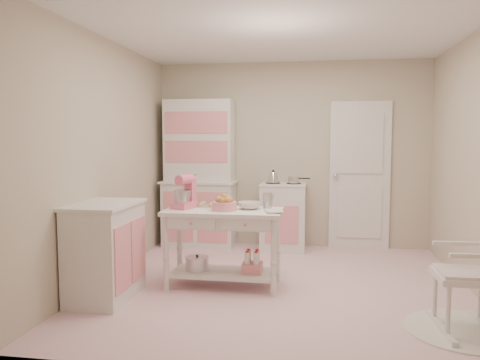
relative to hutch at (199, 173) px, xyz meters
name	(u,v)px	position (x,y,z in m)	size (l,w,h in m)	color
room_shell	(282,127)	(1.29, -1.66, 0.61)	(3.84, 3.84, 2.62)	pink
door	(360,175)	(2.24, 0.21, -0.02)	(0.82, 0.05, 2.04)	white
hutch	(199,173)	(0.00, 0.00, 0.00)	(1.06, 0.50, 2.08)	white
stove	(283,216)	(1.20, -0.05, -0.58)	(0.62, 0.57, 0.92)	white
base_cabinet	(105,251)	(-0.34, -2.32, -0.58)	(0.54, 0.84, 0.92)	white
lace_rug	(464,330)	(2.81, -2.60, -1.03)	(0.92, 0.92, 0.01)	white
rocking_chair	(467,263)	(2.81, -2.60, -0.49)	(0.48, 0.72, 1.10)	white
work_table	(223,248)	(0.70, -1.77, -0.64)	(1.20, 0.60, 0.80)	white
stand_mixer	(184,192)	(0.28, -1.75, -0.07)	(0.20, 0.28, 0.34)	#F36687
cookie_tray	(213,206)	(0.55, -1.59, -0.23)	(0.34, 0.24, 0.02)	silver
bread_basket	(224,206)	(0.72, -1.82, -0.19)	(0.25, 0.25, 0.09)	pink
mixing_bowl	(250,206)	(0.96, -1.69, -0.20)	(0.24, 0.24, 0.07)	silver
metal_pitcher	(268,200)	(1.14, -1.61, -0.16)	(0.10, 0.10, 0.17)	silver
recipe_book	(266,211)	(1.15, -1.89, -0.23)	(0.17, 0.22, 0.02)	silver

